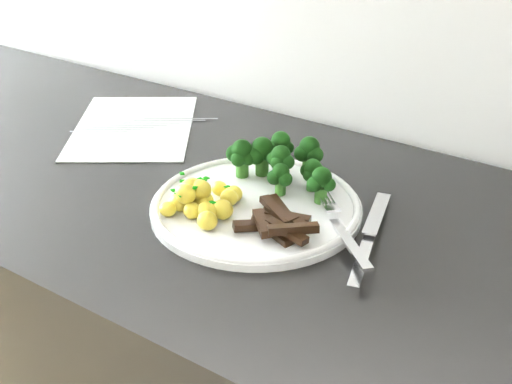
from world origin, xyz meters
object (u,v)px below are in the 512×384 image
Objects in this scene: recipe_paper at (134,126)px; potatoes at (202,198)px; beef_strips at (279,221)px; knife at (366,248)px; fork at (343,230)px; broccoli at (281,160)px; plate at (256,205)px.

recipe_paper is 3.35× the size of potatoes.
beef_strips is 0.51× the size of knife.
potatoes is 0.68× the size of fork.
broccoli reaches higher than recipe_paper.
plate is 0.07m from beef_strips.
knife is at bearing 10.56° from potatoes.
fork is (0.14, -0.01, 0.01)m from plate.
knife is at bearing -14.75° from recipe_paper.
knife is at bearing -3.92° from plate.
fork is at bearing 171.39° from knife.
broccoli is at bearing 93.73° from plate.
fork reaches higher than knife.
broccoli is 1.71× the size of potatoes.
fork is 0.04m from knife.
knife is (0.18, -0.09, -0.04)m from broccoli.
recipe_paper is 2.28× the size of fork.
potatoes reaches higher than recipe_paper.
fork is at bearing -15.19° from recipe_paper.
knife is at bearing 11.68° from beef_strips.
fork is (0.19, 0.05, -0.01)m from potatoes.
fork is at bearing -29.60° from broccoli.
broccoli reaches higher than beef_strips.
broccoli reaches higher than knife.
beef_strips is at bearing -159.78° from fork.
broccoli is 0.13m from beef_strips.
recipe_paper is 1.96× the size of broccoli.
broccoli reaches higher than plate.
beef_strips reaches higher than knife.
beef_strips is (0.06, -0.11, -0.03)m from broccoli.
recipe_paper is 3.15× the size of beef_strips.
recipe_paper is at bearing 165.25° from knife.
potatoes reaches higher than plate.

